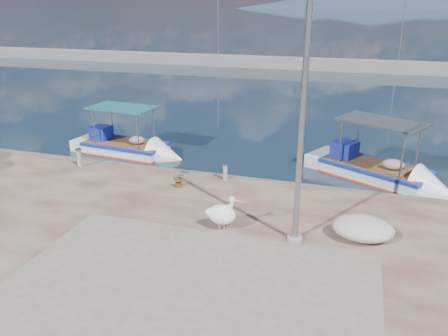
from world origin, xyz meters
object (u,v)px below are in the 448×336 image
at_px(boat_right, 373,173).
at_px(pelican, 222,214).
at_px(lamp_post, 302,131).
at_px(boat_left, 125,149).
at_px(bollard_near, 225,171).

bearing_deg(boat_right, pelican, -94.80).
height_order(pelican, lamp_post, lamp_post).
distance_m(boat_right, pelican, 8.47).
distance_m(pelican, lamp_post, 3.53).
bearing_deg(pelican, boat_left, 129.99).
relative_size(boat_left, bollard_near, 8.78).
height_order(boat_right, lamp_post, lamp_post).
xyz_separation_m(boat_right, pelican, (-4.48, -7.15, 0.81)).
xyz_separation_m(boat_left, boat_right, (11.74, 0.21, 0.02)).
relative_size(boat_right, pelican, 5.33).
relative_size(boat_left, pelican, 4.92).
distance_m(boat_right, bollard_near, 6.51).
distance_m(boat_left, lamp_post, 12.21).
height_order(boat_left, bollard_near, boat_left).
xyz_separation_m(boat_left, pelican, (7.26, -6.93, 0.82)).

